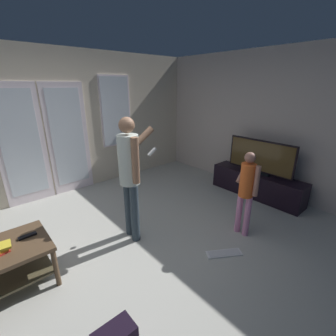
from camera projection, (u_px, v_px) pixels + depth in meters
name	position (u px, v px, depth m)	size (l,w,h in m)	color
ground_plane	(119.00, 258.00, 2.82)	(6.32, 4.72, 0.02)	#B3B3A9
wall_back_with_doors	(48.00, 127.00, 4.05)	(6.32, 0.09, 2.61)	beige
wall_right_plain	(262.00, 123.00, 4.32)	(0.06, 4.72, 2.58)	beige
tv_stand	(257.00, 185.00, 4.31)	(0.40, 1.68, 0.45)	black
flat_screen_tv	(260.00, 157.00, 4.13)	(0.08, 1.21, 0.61)	black
person_adult	(130.00, 170.00, 2.89)	(0.66, 0.44, 1.62)	#34424C
person_child	(247.00, 187.00, 3.05)	(0.42, 0.33, 1.18)	pink
loose_keyboard	(224.00, 253.00, 2.86)	(0.44, 0.35, 0.02)	white
tv_remote_black	(27.00, 236.00, 2.42)	(0.17, 0.05, 0.02)	black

